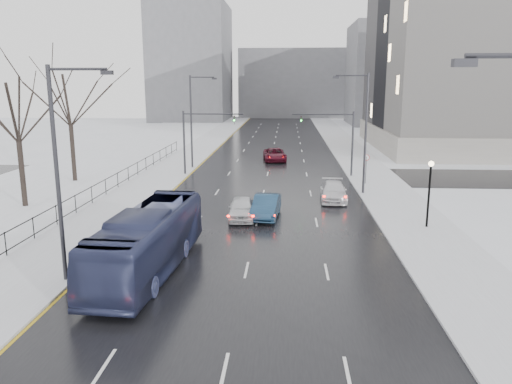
% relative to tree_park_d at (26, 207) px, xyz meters
% --- Properties ---
extents(road, '(16.00, 150.00, 0.04)m').
position_rel_tree_park_d_xyz_m(road, '(17.80, 26.00, 0.02)').
color(road, black).
rests_on(road, ground).
extents(cross_road, '(130.00, 10.00, 0.04)m').
position_rel_tree_park_d_xyz_m(cross_road, '(17.80, 14.00, 0.02)').
color(cross_road, black).
rests_on(cross_road, ground).
extents(sidewalk_left, '(5.00, 150.00, 0.16)m').
position_rel_tree_park_d_xyz_m(sidewalk_left, '(7.30, 26.00, 0.08)').
color(sidewalk_left, silver).
rests_on(sidewalk_left, ground).
extents(sidewalk_right, '(5.00, 150.00, 0.16)m').
position_rel_tree_park_d_xyz_m(sidewalk_right, '(28.30, 26.00, 0.08)').
color(sidewalk_right, silver).
rests_on(sidewalk_right, ground).
extents(park_strip, '(14.00, 150.00, 0.12)m').
position_rel_tree_park_d_xyz_m(park_strip, '(-2.20, 26.00, 0.06)').
color(park_strip, white).
rests_on(park_strip, ground).
extents(tree_park_d, '(8.75, 8.75, 12.50)m').
position_rel_tree_park_d_xyz_m(tree_park_d, '(0.00, 0.00, 0.00)').
color(tree_park_d, black).
rests_on(tree_park_d, ground).
extents(tree_park_e, '(9.45, 9.45, 13.50)m').
position_rel_tree_park_d_xyz_m(tree_park_e, '(-0.40, 10.00, 0.00)').
color(tree_park_e, black).
rests_on(tree_park_e, ground).
extents(iron_fence, '(0.06, 70.00, 1.30)m').
position_rel_tree_park_d_xyz_m(iron_fence, '(4.80, -4.00, 0.91)').
color(iron_fence, black).
rests_on(iron_fence, sidewalk_left).
extents(streetlight_r_mid, '(2.95, 0.25, 10.00)m').
position_rel_tree_park_d_xyz_m(streetlight_r_mid, '(25.97, 6.00, 5.62)').
color(streetlight_r_mid, '#2D2D33').
rests_on(streetlight_r_mid, ground).
extents(streetlight_l_near, '(2.95, 0.25, 10.00)m').
position_rel_tree_park_d_xyz_m(streetlight_l_near, '(9.63, -14.00, 5.62)').
color(streetlight_l_near, '#2D2D33').
rests_on(streetlight_l_near, ground).
extents(streetlight_l_far, '(2.95, 0.25, 10.00)m').
position_rel_tree_park_d_xyz_m(streetlight_l_far, '(9.63, 18.00, 5.62)').
color(streetlight_l_far, '#2D2D33').
rests_on(streetlight_l_far, ground).
extents(lamppost_r_mid, '(0.36, 0.36, 4.28)m').
position_rel_tree_park_d_xyz_m(lamppost_r_mid, '(28.80, -4.00, 2.94)').
color(lamppost_r_mid, black).
rests_on(lamppost_r_mid, sidewalk_right).
extents(mast_signal_right, '(6.10, 0.33, 6.50)m').
position_rel_tree_park_d_xyz_m(mast_signal_right, '(25.13, 14.00, 4.11)').
color(mast_signal_right, '#2D2D33').
rests_on(mast_signal_right, ground).
extents(mast_signal_left, '(6.10, 0.33, 6.50)m').
position_rel_tree_park_d_xyz_m(mast_signal_left, '(10.47, 14.00, 4.11)').
color(mast_signal_left, '#2D2D33').
rests_on(mast_signal_left, ground).
extents(no_uturn_sign, '(0.60, 0.06, 2.70)m').
position_rel_tree_park_d_xyz_m(no_uturn_sign, '(27.00, 10.00, 2.30)').
color(no_uturn_sign, '#2D2D33').
rests_on(no_uturn_sign, sidewalk_right).
extents(bldg_far_right, '(24.00, 20.00, 22.00)m').
position_rel_tree_park_d_xyz_m(bldg_far_right, '(45.80, 81.00, 11.00)').
color(bldg_far_right, slate).
rests_on(bldg_far_right, ground).
extents(bldg_far_left, '(18.00, 22.00, 28.00)m').
position_rel_tree_park_d_xyz_m(bldg_far_left, '(-4.20, 91.00, 14.00)').
color(bldg_far_left, slate).
rests_on(bldg_far_left, ground).
extents(bldg_far_center, '(30.00, 18.00, 18.00)m').
position_rel_tree_park_d_xyz_m(bldg_far_center, '(21.80, 106.00, 9.00)').
color(bldg_far_center, slate).
rests_on(bldg_far_center, ground).
extents(bus, '(3.37, 11.54, 3.18)m').
position_rel_tree_park_d_xyz_m(bus, '(13.00, -12.46, 1.63)').
color(bus, navy).
rests_on(bus, road).
extents(sedan_center_near, '(2.00, 4.46, 1.49)m').
position_rel_tree_park_d_xyz_m(sedan_center_near, '(16.70, -2.41, 0.78)').
color(sedan_center_near, silver).
rests_on(sedan_center_near, road).
extents(sedan_right_near, '(2.07, 4.89, 1.57)m').
position_rel_tree_park_d_xyz_m(sedan_right_near, '(18.36, -1.92, 0.83)').
color(sedan_right_near, navy).
rests_on(sedan_right_near, road).
extents(sedan_right_cross, '(3.09, 5.69, 1.52)m').
position_rel_tree_park_d_xyz_m(sedan_right_cross, '(18.30, 23.92, 0.80)').
color(sedan_right_cross, '#4C0D1C').
rests_on(sedan_right_cross, road).
extents(sedan_right_far, '(2.22, 5.06, 1.45)m').
position_rel_tree_park_d_xyz_m(sedan_right_far, '(23.50, 3.59, 0.76)').
color(sedan_right_far, silver).
rests_on(sedan_right_far, road).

